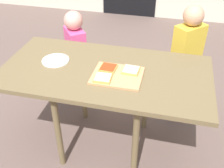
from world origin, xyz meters
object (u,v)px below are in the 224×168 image
at_px(pizza_slice_near_left, 103,78).
at_px(child_left, 76,51).
at_px(plate_white_left, 56,60).
at_px(child_right, 186,57).
at_px(cutting_board, 117,75).
at_px(dining_table, 105,78).
at_px(pizza_slice_far_left, 108,68).
at_px(pizza_slice_far_right, 131,70).

height_order(pizza_slice_near_left, child_left, child_left).
bearing_deg(plate_white_left, child_right, 29.99).
height_order(cutting_board, pizza_slice_near_left, pizza_slice_near_left).
bearing_deg(dining_table, pizza_slice_near_left, -81.15).
distance_m(dining_table, cutting_board, 0.14).
bearing_deg(pizza_slice_far_left, dining_table, -175.83).
xyz_separation_m(pizza_slice_near_left, plate_white_left, (-0.40, 0.16, -0.02)).
bearing_deg(pizza_slice_far_left, child_left, 128.74).
bearing_deg(dining_table, child_left, 127.23).
height_order(pizza_slice_far_right, child_left, child_left).
bearing_deg(pizza_slice_far_left, cutting_board, -36.54).
height_order(cutting_board, pizza_slice_far_right, pizza_slice_far_right).
bearing_deg(plate_white_left, pizza_slice_far_right, -2.60).
bearing_deg(child_left, plate_white_left, -84.01).
xyz_separation_m(pizza_slice_near_left, child_left, (-0.46, 0.70, -0.24)).
bearing_deg(child_left, pizza_slice_far_right, -42.57).
relative_size(pizza_slice_far_left, child_left, 0.13).
distance_m(pizza_slice_near_left, child_left, 0.87).
bearing_deg(plate_white_left, dining_table, -5.16).
height_order(pizza_slice_far_right, child_right, child_right).
height_order(dining_table, plate_white_left, plate_white_left).
bearing_deg(child_left, pizza_slice_near_left, -56.94).
distance_m(cutting_board, child_left, 0.86).
height_order(dining_table, pizza_slice_near_left, pizza_slice_near_left).
relative_size(cutting_board, child_right, 0.32).
distance_m(pizza_slice_near_left, plate_white_left, 0.43).
xyz_separation_m(pizza_slice_far_right, child_right, (0.38, 0.57, -0.16)).
bearing_deg(pizza_slice_far_right, plate_white_left, 177.40).
distance_m(dining_table, pizza_slice_near_left, 0.16).
bearing_deg(child_right, child_left, 180.00).
height_order(cutting_board, pizza_slice_far_left, pizza_slice_far_left).
distance_m(dining_table, child_left, 0.74).
bearing_deg(cutting_board, plate_white_left, 169.44).
xyz_separation_m(pizza_slice_far_right, child_left, (-0.62, 0.57, -0.24)).
height_order(pizza_slice_far_left, child_left, child_left).
bearing_deg(cutting_board, dining_table, 151.06).
relative_size(child_left, child_right, 0.87).
relative_size(pizza_slice_far_right, child_left, 0.13).
height_order(pizza_slice_near_left, pizza_slice_far_right, same).
distance_m(pizza_slice_near_left, pizza_slice_far_left, 0.13).
bearing_deg(pizza_slice_near_left, dining_table, 98.85).
height_order(pizza_slice_near_left, pizza_slice_far_left, same).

